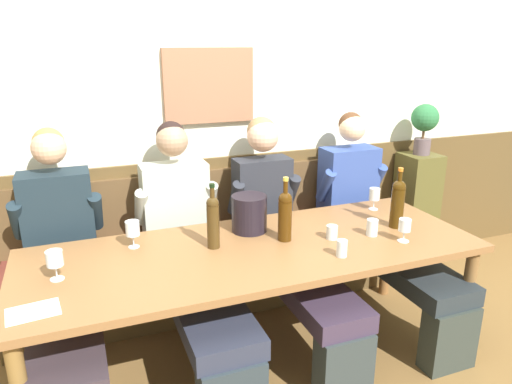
# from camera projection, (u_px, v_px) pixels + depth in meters

# --- Properties ---
(ground_plane) EXTENTS (6.80, 6.80, 0.02)m
(ground_plane) POSITION_uv_depth(u_px,v_px,m) (263.00, 374.00, 2.69)
(ground_plane) COLOR brown
(ground_plane) RESTS_ON ground
(room_wall_back) EXTENTS (6.80, 0.12, 2.80)m
(room_wall_back) POSITION_uv_depth(u_px,v_px,m) (204.00, 102.00, 3.23)
(room_wall_back) COLOR silver
(room_wall_back) RESTS_ON ground
(wood_wainscot_panel) EXTENTS (6.80, 0.03, 1.02)m
(wood_wainscot_panel) POSITION_uv_depth(u_px,v_px,m) (210.00, 226.00, 3.45)
(wood_wainscot_panel) COLOR brown
(wood_wainscot_panel) RESTS_ON ground
(wall_bench) EXTENTS (2.78, 0.42, 0.94)m
(wall_bench) POSITION_uv_depth(u_px,v_px,m) (220.00, 266.00, 3.33)
(wall_bench) COLOR brown
(wall_bench) RESTS_ON ground
(dining_table) EXTENTS (2.48, 0.90, 0.72)m
(dining_table) POSITION_uv_depth(u_px,v_px,m) (255.00, 259.00, 2.60)
(dining_table) COLOR brown
(dining_table) RESTS_ON ground
(person_center_left_seat) EXTENTS (0.50, 1.31, 1.33)m
(person_center_left_seat) POSITION_uv_depth(u_px,v_px,m) (61.00, 267.00, 2.55)
(person_center_left_seat) COLOR #2F3539
(person_center_left_seat) RESTS_ON ground
(person_center_right_seat) EXTENTS (0.52, 1.31, 1.32)m
(person_center_right_seat) POSITION_uv_depth(u_px,v_px,m) (189.00, 248.00, 2.79)
(person_center_right_seat) COLOR #283339
(person_center_right_seat) RESTS_ON ground
(person_right_seat) EXTENTS (0.49, 1.32, 1.32)m
(person_right_seat) POSITION_uv_depth(u_px,v_px,m) (284.00, 233.00, 2.99)
(person_right_seat) COLOR #2D3636
(person_right_seat) RESTS_ON ground
(person_left_seat) EXTENTS (0.51, 1.32, 1.31)m
(person_left_seat) POSITION_uv_depth(u_px,v_px,m) (375.00, 220.00, 3.24)
(person_left_seat) COLOR #2E3530
(person_left_seat) RESTS_ON ground
(ice_bucket) EXTENTS (0.21, 0.21, 0.22)m
(ice_bucket) POSITION_uv_depth(u_px,v_px,m) (249.00, 213.00, 2.77)
(ice_bucket) COLOR black
(ice_bucket) RESTS_ON dining_table
(wine_bottle_clear_water) EXTENTS (0.08, 0.08, 0.37)m
(wine_bottle_clear_water) POSITION_uv_depth(u_px,v_px,m) (285.00, 214.00, 2.63)
(wine_bottle_clear_water) COLOR #402508
(wine_bottle_clear_water) RESTS_ON dining_table
(wine_bottle_amber_mid) EXTENTS (0.08, 0.08, 0.37)m
(wine_bottle_amber_mid) POSITION_uv_depth(u_px,v_px,m) (398.00, 202.00, 2.82)
(wine_bottle_amber_mid) COLOR #3C2608
(wine_bottle_amber_mid) RESTS_ON dining_table
(wine_bottle_green_tall) EXTENTS (0.07, 0.07, 0.36)m
(wine_bottle_green_tall) POSITION_uv_depth(u_px,v_px,m) (213.00, 220.00, 2.53)
(wine_bottle_green_tall) COLOR #402E13
(wine_bottle_green_tall) RESTS_ON dining_table
(wine_glass_mid_left) EXTENTS (0.08, 0.08, 0.15)m
(wine_glass_mid_left) POSITION_uv_depth(u_px,v_px,m) (55.00, 259.00, 2.20)
(wine_glass_mid_left) COLOR silver
(wine_glass_mid_left) RESTS_ON dining_table
(wine_glass_center_rear) EXTENTS (0.07, 0.07, 0.15)m
(wine_glass_center_rear) POSITION_uv_depth(u_px,v_px,m) (133.00, 230.00, 2.55)
(wine_glass_center_rear) COLOR silver
(wine_glass_center_rear) RESTS_ON dining_table
(wine_glass_by_bottle) EXTENTS (0.07, 0.07, 0.15)m
(wine_glass_by_bottle) POSITION_uv_depth(u_px,v_px,m) (374.00, 195.00, 3.13)
(wine_glass_by_bottle) COLOR silver
(wine_glass_by_bottle) RESTS_ON dining_table
(wine_glass_near_bucket) EXTENTS (0.07, 0.07, 0.13)m
(wine_glass_near_bucket) POSITION_uv_depth(u_px,v_px,m) (405.00, 226.00, 2.63)
(wine_glass_near_bucket) COLOR silver
(wine_glass_near_bucket) RESTS_ON dining_table
(water_tumbler_center) EXTENTS (0.06, 0.06, 0.09)m
(water_tumbler_center) POSITION_uv_depth(u_px,v_px,m) (342.00, 248.00, 2.46)
(water_tumbler_center) COLOR silver
(water_tumbler_center) RESTS_ON dining_table
(water_tumbler_right) EXTENTS (0.07, 0.07, 0.10)m
(water_tumbler_right) POSITION_uv_depth(u_px,v_px,m) (372.00, 227.00, 2.73)
(water_tumbler_right) COLOR silver
(water_tumbler_right) RESTS_ON dining_table
(water_tumbler_left) EXTENTS (0.06, 0.06, 0.08)m
(water_tumbler_left) POSITION_uv_depth(u_px,v_px,m) (332.00, 232.00, 2.68)
(water_tumbler_left) COLOR silver
(water_tumbler_left) RESTS_ON dining_table
(tasting_sheet_left_guest) EXTENTS (0.23, 0.17, 0.00)m
(tasting_sheet_left_guest) POSITION_uv_depth(u_px,v_px,m) (33.00, 312.00, 1.96)
(tasting_sheet_left_guest) COLOR white
(tasting_sheet_left_guest) RESTS_ON dining_table
(corner_pedestal) EXTENTS (0.28, 0.28, 0.94)m
(corner_pedestal) POSITION_uv_depth(u_px,v_px,m) (415.00, 210.00, 3.89)
(corner_pedestal) COLOR brown
(corner_pedestal) RESTS_ON ground
(potted_plant) EXTENTS (0.21, 0.21, 0.40)m
(potted_plant) POSITION_uv_depth(u_px,v_px,m) (424.00, 123.00, 3.67)
(potted_plant) COLOR #5C4B4F
(potted_plant) RESTS_ON corner_pedestal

